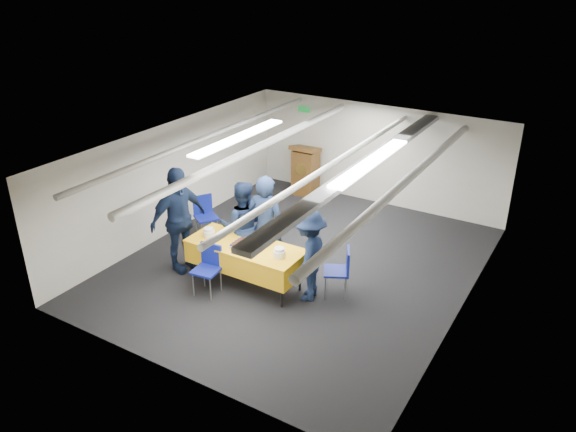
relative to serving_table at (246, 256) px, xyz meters
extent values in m
plane|color=black|center=(0.47, 1.07, -0.56)|extent=(7.00, 7.00, 0.00)
cube|color=silver|center=(0.47, 4.56, 0.59)|extent=(6.00, 0.02, 2.30)
cube|color=silver|center=(-2.52, 1.07, 0.59)|extent=(0.02, 7.00, 2.30)
cube|color=silver|center=(3.46, 1.07, 0.59)|extent=(0.02, 7.00, 2.30)
cube|color=silver|center=(0.47, 1.07, 1.73)|extent=(6.00, 7.00, 0.02)
cylinder|color=silver|center=(-1.53, 1.07, 1.62)|extent=(0.10, 6.90, 0.10)
cylinder|color=silver|center=(-0.43, 1.07, 1.58)|extent=(0.14, 6.90, 0.14)
cylinder|color=silver|center=(1.07, 1.07, 1.54)|extent=(0.10, 6.90, 0.10)
cylinder|color=silver|center=(2.37, 1.07, 1.50)|extent=(0.14, 6.90, 0.14)
cube|color=gray|center=(1.67, 1.07, 1.64)|extent=(0.28, 6.90, 0.08)
cube|color=white|center=(-0.83, 1.07, 1.71)|extent=(0.25, 2.60, 0.04)
cube|color=white|center=(1.77, 1.07, 1.71)|extent=(0.25, 2.60, 0.04)
cube|color=#0C591E|center=(-1.43, 4.54, 1.39)|extent=(0.30, 0.04, 0.12)
cylinder|color=black|center=(-0.92, -0.30, -0.38)|extent=(0.04, 0.04, 0.36)
cylinder|color=black|center=(0.92, -0.30, -0.38)|extent=(0.04, 0.04, 0.36)
cylinder|color=black|center=(-0.92, 0.30, -0.38)|extent=(0.04, 0.04, 0.36)
cylinder|color=black|center=(0.92, 0.30, -0.38)|extent=(0.04, 0.04, 0.36)
cube|color=yellow|center=(0.00, 0.00, -0.01)|extent=(2.05, 0.82, 0.39)
cube|color=yellow|center=(0.00, 0.00, 0.20)|extent=(2.07, 0.84, 0.03)
cube|color=white|center=(0.07, -0.07, 0.24)|extent=(0.46, 0.37, 0.06)
cube|color=black|center=(0.07, -0.07, 0.28)|extent=(0.44, 0.35, 0.02)
sphere|color=#100F8C|center=(-0.13, -0.23, 0.28)|extent=(0.04, 0.04, 0.04)
sphere|color=#100F8C|center=(-0.13, 0.10, 0.28)|extent=(0.04, 0.04, 0.04)
sphere|color=#100F8C|center=(-0.03, -0.23, 0.28)|extent=(0.04, 0.04, 0.04)
sphere|color=#100F8C|center=(-0.03, 0.10, 0.28)|extent=(0.04, 0.04, 0.04)
sphere|color=#100F8C|center=(0.07, -0.23, 0.28)|extent=(0.04, 0.04, 0.04)
sphere|color=#100F8C|center=(0.07, 0.10, 0.28)|extent=(0.04, 0.04, 0.04)
sphere|color=#100F8C|center=(0.18, -0.23, 0.28)|extent=(0.04, 0.04, 0.04)
sphere|color=#100F8C|center=(0.18, 0.10, 0.28)|extent=(0.04, 0.04, 0.04)
sphere|color=#100F8C|center=(0.28, -0.23, 0.28)|extent=(0.04, 0.04, 0.04)
sphere|color=#100F8C|center=(0.28, 0.10, 0.28)|extent=(0.04, 0.04, 0.04)
sphere|color=#100F8C|center=(-0.15, -0.15, 0.28)|extent=(0.04, 0.04, 0.04)
sphere|color=#100F8C|center=(0.30, -0.15, 0.28)|extent=(0.04, 0.04, 0.04)
sphere|color=#100F8C|center=(-0.15, -0.07, 0.28)|extent=(0.04, 0.04, 0.04)
sphere|color=#100F8C|center=(0.30, -0.07, 0.28)|extent=(0.04, 0.04, 0.04)
sphere|color=#100F8C|center=(-0.15, 0.02, 0.28)|extent=(0.04, 0.04, 0.04)
sphere|color=#100F8C|center=(0.30, 0.02, 0.28)|extent=(0.04, 0.04, 0.04)
cylinder|color=white|center=(-0.74, -0.05, 0.26)|extent=(0.21, 0.21, 0.11)
cylinder|color=white|center=(-0.74, -0.05, 0.34)|extent=(0.17, 0.17, 0.05)
cylinder|color=white|center=(0.72, -0.05, 0.27)|extent=(0.20, 0.20, 0.12)
cylinder|color=white|center=(0.72, -0.05, 0.35)|extent=(0.17, 0.17, 0.05)
cube|color=brown|center=(-1.13, 4.12, -0.01)|extent=(0.55, 0.45, 1.10)
cube|color=brown|center=(-1.13, 4.09, 0.59)|extent=(0.62, 0.53, 0.21)
cylinder|color=gold|center=(-1.13, 3.89, 0.14)|extent=(0.28, 0.02, 0.28)
cylinder|color=gray|center=(-0.54, -0.79, -0.34)|extent=(0.02, 0.02, 0.43)
cylinder|color=gray|center=(-0.20, -0.75, -0.34)|extent=(0.02, 0.02, 0.43)
cylinder|color=gray|center=(-0.58, -0.45, -0.34)|extent=(0.02, 0.02, 0.43)
cylinder|color=gray|center=(-0.24, -0.41, -0.34)|extent=(0.02, 0.02, 0.43)
cube|color=navy|center=(-0.39, -0.60, -0.11)|extent=(0.47, 0.47, 0.04)
cube|color=navy|center=(-0.41, -0.41, 0.11)|extent=(0.40, 0.09, 0.40)
cylinder|color=gray|center=(1.27, 0.59, -0.34)|extent=(0.02, 0.02, 0.43)
cylinder|color=gray|center=(1.42, 0.28, -0.34)|extent=(0.02, 0.02, 0.43)
cylinder|color=gray|center=(1.57, 0.74, -0.34)|extent=(0.02, 0.02, 0.43)
cylinder|color=gray|center=(1.72, 0.44, -0.34)|extent=(0.02, 0.02, 0.43)
cube|color=navy|center=(1.50, 0.51, -0.11)|extent=(0.56, 0.56, 0.04)
cube|color=navy|center=(1.67, 0.60, 0.11)|extent=(0.22, 0.37, 0.40)
cylinder|color=gray|center=(-1.66, 0.83, -0.34)|extent=(0.02, 0.02, 0.43)
cylinder|color=gray|center=(-1.48, 1.12, -0.34)|extent=(0.02, 0.02, 0.43)
cylinder|color=gray|center=(-1.95, 1.01, -0.34)|extent=(0.02, 0.02, 0.43)
cylinder|color=gray|center=(-1.77, 1.30, -0.34)|extent=(0.02, 0.02, 0.43)
cube|color=navy|center=(-1.72, 1.06, -0.11)|extent=(0.58, 0.58, 0.04)
cube|color=navy|center=(-1.88, 1.16, 0.11)|extent=(0.25, 0.36, 0.40)
imported|color=#0E1932|center=(0.11, 0.49, 0.39)|extent=(0.76, 0.57, 1.90)
imported|color=#0E1932|center=(-0.39, 0.47, 0.29)|extent=(1.04, 0.99, 1.69)
imported|color=#0E1932|center=(-1.34, -0.16, 0.43)|extent=(0.71, 1.23, 1.97)
imported|color=#0E1932|center=(1.14, 0.18, 0.25)|extent=(0.77, 1.13, 1.61)
camera|label=1|loc=(5.01, -6.89, 4.72)|focal=35.00mm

